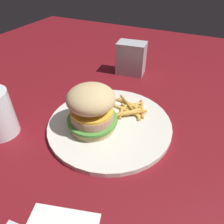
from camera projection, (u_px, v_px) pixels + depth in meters
ground_plane at (110, 126)px, 0.50m from camera, size 1.60×1.60×0.00m
plate at (112, 124)px, 0.49m from camera, size 0.29×0.29×0.01m
sandwich at (92, 108)px, 0.45m from camera, size 0.11×0.11×0.10m
fries_pile at (131, 109)px, 0.52m from camera, size 0.10×0.09×0.01m
napkin_dispenser at (131, 58)px, 0.68m from camera, size 0.07×0.10×0.10m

